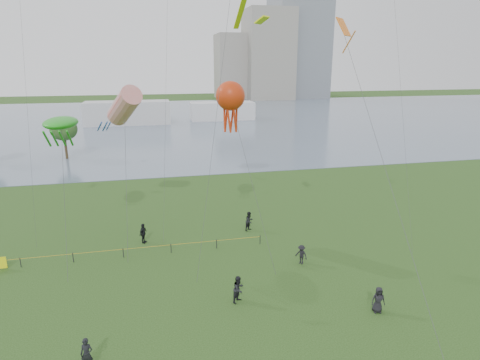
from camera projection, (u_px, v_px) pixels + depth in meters
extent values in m
cube|color=slate|center=(173.00, 120.00, 114.62)|extent=(400.00, 120.00, 0.08)
cube|color=gray|center=(268.00, 55.00, 176.81)|extent=(20.00, 20.00, 38.00)
cube|color=gray|center=(234.00, 67.00, 180.97)|extent=(16.00, 18.00, 28.00)
cube|color=silver|center=(128.00, 113.00, 106.63)|extent=(22.00, 8.00, 6.00)
cube|color=silver|center=(222.00, 111.00, 114.92)|extent=(18.00, 7.00, 5.00)
cylinder|color=#372A19|center=(66.00, 150.00, 68.38)|extent=(0.44, 0.44, 3.13)
ellipsoid|color=#315521|center=(64.00, 129.00, 67.39)|extent=(4.45, 4.45, 3.76)
cylinder|color=black|center=(20.00, 262.00, 32.27)|extent=(0.07, 0.07, 0.85)
cylinder|color=black|center=(73.00, 257.00, 33.09)|extent=(0.07, 0.07, 0.85)
cylinder|color=black|center=(123.00, 253.00, 33.91)|extent=(0.07, 0.07, 0.85)
cylinder|color=black|center=(171.00, 248.00, 34.73)|extent=(0.07, 0.07, 0.85)
cylinder|color=black|center=(217.00, 244.00, 35.56)|extent=(0.07, 0.07, 0.85)
cylinder|color=black|center=(260.00, 240.00, 36.38)|extent=(0.07, 0.07, 0.85)
cylinder|color=gold|center=(123.00, 249.00, 33.82)|extent=(24.00, 0.03, 0.03)
imported|color=black|center=(239.00, 289.00, 27.49)|extent=(1.18, 1.17, 1.93)
imported|color=black|center=(301.00, 254.00, 32.75)|extent=(1.14, 1.21, 1.64)
imported|color=black|center=(143.00, 233.00, 36.52)|extent=(0.94, 1.18, 1.87)
imported|color=black|center=(378.00, 300.00, 26.36)|extent=(0.98, 0.74, 1.80)
imported|color=black|center=(87.00, 354.00, 21.43)|extent=(0.76, 0.58, 1.85)
imported|color=black|center=(249.00, 221.00, 39.26)|extent=(1.18, 1.14, 1.92)
cylinder|color=#3F3F42|center=(215.00, 127.00, 29.56)|extent=(3.92, 4.72, 22.73)
cube|color=#E3F10C|center=(262.00, 20.00, 22.72)|extent=(0.95, 0.95, 0.42)
cylinder|color=#3F3F42|center=(126.00, 181.00, 34.48)|extent=(0.33, 6.56, 12.18)
cylinder|color=red|center=(124.00, 106.00, 35.86)|extent=(3.77, 5.19, 3.89)
cylinder|color=#1743A1|center=(108.00, 126.00, 34.90)|extent=(0.60, 1.13, 0.88)
cylinder|color=#1743A1|center=(106.00, 126.00, 35.20)|extent=(0.60, 1.13, 0.88)
cylinder|color=#1743A1|center=(100.00, 126.00, 34.97)|extent=(0.60, 1.13, 0.88)
cylinder|color=#1743A1|center=(99.00, 127.00, 34.53)|extent=(0.60, 1.13, 0.88)
cylinder|color=#1743A1|center=(105.00, 127.00, 34.48)|extent=(0.60, 1.13, 0.88)
cylinder|color=#3F3F42|center=(64.00, 200.00, 31.15)|extent=(0.25, 5.49, 11.27)
ellipsoid|color=#1E971B|center=(61.00, 123.00, 32.10)|extent=(2.59, 4.67, 0.91)
cylinder|color=#1E971B|center=(47.00, 139.00, 30.72)|extent=(0.16, 1.79, 1.54)
cylinder|color=#1E971B|center=(55.00, 139.00, 30.83)|extent=(0.16, 1.79, 1.54)
cylinder|color=#1E971B|center=(62.00, 138.00, 30.95)|extent=(0.16, 1.79, 1.54)
cylinder|color=#1E971B|center=(70.00, 138.00, 31.06)|extent=(0.16, 1.79, 1.54)
cylinder|color=#3F3F42|center=(253.00, 184.00, 31.73)|extent=(2.47, 5.60, 13.33)
sphere|color=red|center=(230.00, 96.00, 32.21)|extent=(2.36, 2.36, 2.36)
cylinder|color=red|center=(236.00, 116.00, 32.76)|extent=(0.18, 0.54, 2.60)
cylinder|color=red|center=(232.00, 115.00, 33.12)|extent=(0.49, 0.36, 2.61)
cylinder|color=red|center=(227.00, 115.00, 33.01)|extent=(0.49, 0.36, 2.61)
cylinder|color=red|center=(224.00, 116.00, 32.56)|extent=(0.18, 0.54, 2.60)
cylinder|color=red|center=(228.00, 117.00, 32.20)|extent=(0.49, 0.36, 2.61)
cylinder|color=red|center=(235.00, 116.00, 32.30)|extent=(0.49, 0.36, 2.61)
cylinder|color=#3F3F42|center=(393.00, 190.00, 22.25)|extent=(0.27, 14.48, 18.17)
cube|color=orange|center=(344.00, 27.00, 26.44)|extent=(1.44, 1.44, 1.18)
cylinder|color=orange|center=(349.00, 42.00, 25.88)|extent=(0.08, 1.58, 1.35)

